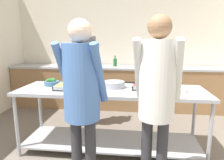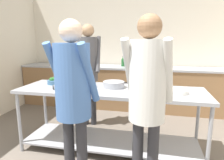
{
  "view_description": "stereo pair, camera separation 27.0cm",
  "coord_description": "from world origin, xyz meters",
  "px_view_note": "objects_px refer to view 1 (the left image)",
  "views": [
    {
      "loc": [
        0.42,
        -1.17,
        1.5
      ],
      "look_at": [
        0.11,
        1.46,
        0.96
      ],
      "focal_mm": 32.0,
      "sensor_mm": 36.0,
      "label": 1
    },
    {
      "loc": [
        0.69,
        -1.13,
        1.5
      ],
      "look_at": [
        0.11,
        1.46,
        0.96
      ],
      "focal_mm": 32.0,
      "sensor_mm": 36.0,
      "label": 2
    }
  ],
  "objects_px": {
    "serving_tray_vegetables": "(147,87)",
    "plate_stack": "(177,90)",
    "guest_serving_right": "(82,90)",
    "water_bottle": "(115,61)",
    "serving_tray_roast": "(75,87)",
    "guest_serving_left": "(157,88)",
    "cook_behind_counter": "(84,64)",
    "broccoli_bowl": "(52,82)",
    "sauce_pan": "(114,84)"
  },
  "relations": [
    {
      "from": "guest_serving_right",
      "to": "cook_behind_counter",
      "type": "bearing_deg",
      "value": 103.79
    },
    {
      "from": "serving_tray_vegetables",
      "to": "guest_serving_right",
      "type": "distance_m",
      "value": 1.1
    },
    {
      "from": "serving_tray_roast",
      "to": "plate_stack",
      "type": "distance_m",
      "value": 1.31
    },
    {
      "from": "water_bottle",
      "to": "broccoli_bowl",
      "type": "bearing_deg",
      "value": -113.04
    },
    {
      "from": "guest_serving_left",
      "to": "water_bottle",
      "type": "bearing_deg",
      "value": 104.06
    },
    {
      "from": "plate_stack",
      "to": "guest_serving_left",
      "type": "relative_size",
      "value": 0.15
    },
    {
      "from": "plate_stack",
      "to": "guest_serving_left",
      "type": "xyz_separation_m",
      "value": [
        -0.33,
        -0.7,
        0.18
      ]
    },
    {
      "from": "broccoli_bowl",
      "to": "guest_serving_right",
      "type": "xyz_separation_m",
      "value": [
        0.69,
        -0.91,
        0.14
      ]
    },
    {
      "from": "serving_tray_roast",
      "to": "serving_tray_vegetables",
      "type": "distance_m",
      "value": 0.96
    },
    {
      "from": "serving_tray_roast",
      "to": "sauce_pan",
      "type": "distance_m",
      "value": 0.52
    },
    {
      "from": "serving_tray_vegetables",
      "to": "broccoli_bowl",
      "type": "bearing_deg",
      "value": 178.53
    },
    {
      "from": "broccoli_bowl",
      "to": "guest_serving_right",
      "type": "distance_m",
      "value": 1.15
    },
    {
      "from": "sauce_pan",
      "to": "guest_serving_left",
      "type": "height_order",
      "value": "guest_serving_left"
    },
    {
      "from": "water_bottle",
      "to": "cook_behind_counter",
      "type": "bearing_deg",
      "value": -110.71
    },
    {
      "from": "serving_tray_roast",
      "to": "guest_serving_left",
      "type": "xyz_separation_m",
      "value": [
        0.98,
        -0.69,
        0.18
      ]
    },
    {
      "from": "cook_behind_counter",
      "to": "guest_serving_right",
      "type": "bearing_deg",
      "value": -76.21
    },
    {
      "from": "plate_stack",
      "to": "guest_serving_left",
      "type": "height_order",
      "value": "guest_serving_left"
    },
    {
      "from": "guest_serving_right",
      "to": "water_bottle",
      "type": "bearing_deg",
      "value": 89.09
    },
    {
      "from": "guest_serving_right",
      "to": "cook_behind_counter",
      "type": "distance_m",
      "value": 1.57
    },
    {
      "from": "guest_serving_left",
      "to": "water_bottle",
      "type": "xyz_separation_m",
      "value": [
        -0.64,
        2.57,
        -0.04
      ]
    },
    {
      "from": "guest_serving_left",
      "to": "cook_behind_counter",
      "type": "height_order",
      "value": "cook_behind_counter"
    },
    {
      "from": "serving_tray_vegetables",
      "to": "plate_stack",
      "type": "bearing_deg",
      "value": -18.46
    },
    {
      "from": "serving_tray_vegetables",
      "to": "water_bottle",
      "type": "xyz_separation_m",
      "value": [
        -0.61,
        1.75,
        0.14
      ]
    },
    {
      "from": "guest_serving_left",
      "to": "serving_tray_vegetables",
      "type": "bearing_deg",
      "value": 92.34
    },
    {
      "from": "guest_serving_right",
      "to": "water_bottle",
      "type": "distance_m",
      "value": 2.62
    },
    {
      "from": "sauce_pan",
      "to": "cook_behind_counter",
      "type": "distance_m",
      "value": 0.89
    },
    {
      "from": "serving_tray_roast",
      "to": "serving_tray_vegetables",
      "type": "height_order",
      "value": "same"
    },
    {
      "from": "broccoli_bowl",
      "to": "plate_stack",
      "type": "height_order",
      "value": "broccoli_bowl"
    },
    {
      "from": "serving_tray_roast",
      "to": "plate_stack",
      "type": "xyz_separation_m",
      "value": [
        1.31,
        0.02,
        -0.0
      ]
    },
    {
      "from": "serving_tray_vegetables",
      "to": "plate_stack",
      "type": "distance_m",
      "value": 0.38
    },
    {
      "from": "serving_tray_vegetables",
      "to": "cook_behind_counter",
      "type": "height_order",
      "value": "cook_behind_counter"
    },
    {
      "from": "broccoli_bowl",
      "to": "guest_serving_right",
      "type": "height_order",
      "value": "guest_serving_right"
    },
    {
      "from": "cook_behind_counter",
      "to": "serving_tray_vegetables",
      "type": "bearing_deg",
      "value": -32.29
    },
    {
      "from": "serving_tray_roast",
      "to": "cook_behind_counter",
      "type": "xyz_separation_m",
      "value": [
        -0.08,
        0.79,
        0.21
      ]
    },
    {
      "from": "serving_tray_roast",
      "to": "guest_serving_right",
      "type": "bearing_deg",
      "value": -68.09
    },
    {
      "from": "serving_tray_roast",
      "to": "water_bottle",
      "type": "height_order",
      "value": "water_bottle"
    },
    {
      "from": "water_bottle",
      "to": "serving_tray_roast",
      "type": "bearing_deg",
      "value": -100.15
    },
    {
      "from": "sauce_pan",
      "to": "guest_serving_left",
      "type": "distance_m",
      "value": 0.97
    },
    {
      "from": "plate_stack",
      "to": "serving_tray_roast",
      "type": "bearing_deg",
      "value": -179.28
    },
    {
      "from": "broccoli_bowl",
      "to": "guest_serving_left",
      "type": "relative_size",
      "value": 0.12
    },
    {
      "from": "serving_tray_roast",
      "to": "sauce_pan",
      "type": "xyz_separation_m",
      "value": [
        0.5,
        0.14,
        0.02
      ]
    },
    {
      "from": "serving_tray_roast",
      "to": "guest_serving_left",
      "type": "relative_size",
      "value": 0.29
    },
    {
      "from": "serving_tray_vegetables",
      "to": "guest_serving_left",
      "type": "xyz_separation_m",
      "value": [
        0.03,
        -0.83,
        0.18
      ]
    },
    {
      "from": "serving_tray_roast",
      "to": "water_bottle",
      "type": "xyz_separation_m",
      "value": [
        0.34,
        1.88,
        0.14
      ]
    },
    {
      "from": "guest_serving_left",
      "to": "guest_serving_right",
      "type": "bearing_deg",
      "value": -176.05
    },
    {
      "from": "sauce_pan",
      "to": "serving_tray_vegetables",
      "type": "xyz_separation_m",
      "value": [
        0.45,
        -0.0,
        -0.02
      ]
    },
    {
      "from": "guest_serving_right",
      "to": "cook_behind_counter",
      "type": "height_order",
      "value": "cook_behind_counter"
    },
    {
      "from": "sauce_pan",
      "to": "cook_behind_counter",
      "type": "relative_size",
      "value": 0.25
    },
    {
      "from": "broccoli_bowl",
      "to": "water_bottle",
      "type": "xyz_separation_m",
      "value": [
        0.73,
        1.71,
        0.12
      ]
    },
    {
      "from": "broccoli_bowl",
      "to": "sauce_pan",
      "type": "distance_m",
      "value": 0.89
    }
  ]
}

